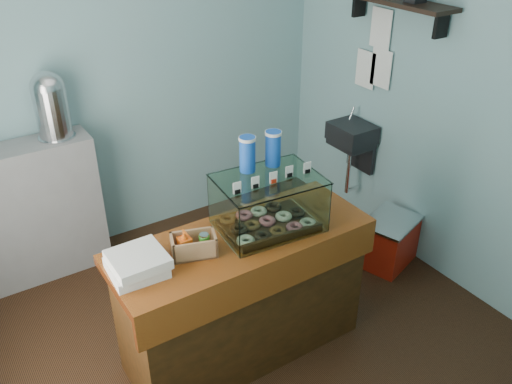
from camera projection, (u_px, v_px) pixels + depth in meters
ground at (225, 325)px, 3.83m from camera, size 3.50×3.50×0.00m
room_shell at (220, 93)px, 3.00m from camera, size 3.54×3.04×2.82m
counter at (243, 295)px, 3.42m from camera, size 1.60×0.60×0.90m
back_shelf at (33, 213)px, 4.10m from camera, size 1.00×0.32×1.10m
display_case at (266, 199)px, 3.24m from camera, size 0.64×0.50×0.55m
condiment_crate at (193, 245)px, 3.03m from camera, size 0.28×0.22×0.17m
pastry_boxes at (137, 264)px, 2.89m from camera, size 0.30×0.30×0.11m
coffee_urn at (50, 104)px, 3.84m from camera, size 0.27×0.27×0.49m
red_cooler at (389, 241)px, 4.38m from camera, size 0.55×0.48×0.41m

